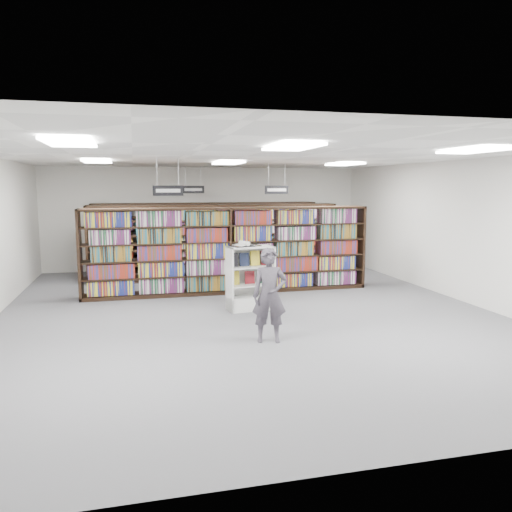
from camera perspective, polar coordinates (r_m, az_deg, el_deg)
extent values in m
plane|color=#49494D|center=(10.50, -1.06, -6.38)|extent=(12.00, 12.00, 0.00)
cube|color=silver|center=(10.19, -1.11, 11.33)|extent=(10.00, 12.00, 0.10)
cube|color=silver|center=(16.11, -5.77, 4.35)|extent=(10.00, 0.10, 3.20)
cube|color=silver|center=(4.62, 15.49, -4.82)|extent=(10.00, 0.10, 3.20)
cube|color=silver|center=(12.31, 22.29, 2.71)|extent=(0.10, 12.00, 3.20)
cube|color=black|center=(12.23, -3.13, 0.66)|extent=(7.00, 0.60, 2.10)
cube|color=maroon|center=(12.23, -3.13, 0.66)|extent=(6.88, 0.42, 1.98)
cube|color=black|center=(14.19, -4.61, 1.66)|extent=(7.00, 0.60, 2.10)
cube|color=maroon|center=(14.19, -4.61, 1.66)|extent=(6.88, 0.42, 1.98)
cube|color=black|center=(15.86, -5.59, 2.31)|extent=(7.00, 0.60, 2.10)
cube|color=maroon|center=(15.86, -5.59, 2.31)|extent=(6.88, 0.42, 1.98)
cylinder|color=#B2B2B7|center=(10.94, -11.26, 9.43)|extent=(0.01, 0.01, 0.58)
cylinder|color=#B2B2B7|center=(10.97, -8.86, 9.48)|extent=(0.01, 0.01, 0.58)
cube|color=black|center=(10.95, -10.01, 7.37)|extent=(0.65, 0.02, 0.22)
cube|color=silver|center=(10.94, -10.00, 7.37)|extent=(0.52, 0.00, 0.08)
cylinder|color=#B2B2B7|center=(13.39, 1.44, 9.28)|extent=(0.01, 0.01, 0.58)
cylinder|color=#B2B2B7|center=(13.52, 3.33, 9.26)|extent=(0.01, 0.01, 0.58)
cube|color=black|center=(13.45, 2.38, 7.56)|extent=(0.65, 0.02, 0.22)
cube|color=silver|center=(13.44, 2.39, 7.56)|extent=(0.52, 0.00, 0.08)
cylinder|color=#B2B2B7|center=(15.00, -8.09, 9.06)|extent=(0.01, 0.01, 0.58)
cylinder|color=#B2B2B7|center=(15.05, -6.34, 9.09)|extent=(0.01, 0.01, 0.58)
cube|color=black|center=(15.02, -7.19, 7.55)|extent=(0.65, 0.02, 0.22)
cube|color=silver|center=(15.01, -7.18, 7.55)|extent=(0.52, 0.00, 0.08)
cube|color=white|center=(6.99, -20.52, 12.07)|extent=(0.60, 1.20, 0.04)
cube|color=white|center=(7.29, 4.17, 12.35)|extent=(0.60, 1.20, 0.04)
cube|color=white|center=(8.69, 23.72, 11.00)|extent=(0.60, 1.20, 0.04)
cube|color=white|center=(11.96, -17.71, 10.27)|extent=(0.60, 1.20, 0.04)
cube|color=white|center=(12.14, -3.20, 10.59)|extent=(0.60, 1.20, 0.04)
cube|color=white|center=(13.03, 10.10, 10.30)|extent=(0.60, 1.20, 0.04)
cube|color=white|center=(10.67, -0.63, -5.34)|extent=(1.02, 0.60, 0.29)
cube|color=white|center=(10.41, -3.04, -2.69)|extent=(0.10, 0.49, 1.36)
cube|color=white|center=(10.72, 1.69, -2.37)|extent=(0.10, 0.49, 1.36)
cube|color=white|center=(10.77, -1.05, -2.33)|extent=(0.96, 0.15, 1.36)
cube|color=white|center=(10.46, -0.64, 1.04)|extent=(1.02, 0.60, 0.03)
cube|color=white|center=(10.59, -0.64, -3.30)|extent=(0.93, 0.55, 0.02)
cube|color=white|center=(10.52, -0.64, -1.24)|extent=(0.93, 0.55, 0.02)
cube|color=black|center=(10.42, -2.62, -0.45)|extent=(0.20, 0.09, 0.29)
cube|color=#161D39|center=(10.50, -1.36, -0.38)|extent=(0.20, 0.09, 0.29)
cube|color=yellow|center=(10.58, -0.12, -0.32)|extent=(0.20, 0.09, 0.29)
cube|color=maroon|center=(10.67, 1.10, -0.25)|extent=(0.20, 0.09, 0.29)
cube|color=yellow|center=(10.49, -2.50, -2.59)|extent=(0.22, 0.08, 0.27)
cube|color=maroon|center=(10.60, -0.73, -2.47)|extent=(0.22, 0.08, 0.27)
cube|color=#19512F|center=(10.72, 1.00, -2.35)|extent=(0.22, 0.08, 0.27)
cube|color=black|center=(10.48, -1.23, 1.18)|extent=(0.69, 0.54, 0.01)
cube|color=white|center=(10.45, -2.01, 1.21)|extent=(0.36, 0.40, 0.05)
cube|color=white|center=(10.51, -0.46, 1.26)|extent=(0.36, 0.40, 0.07)
cylinder|color=white|center=(10.47, -1.34, 1.46)|extent=(0.20, 0.32, 0.10)
imported|color=#46414A|center=(8.35, 1.56, -4.53)|extent=(0.64, 0.49, 1.59)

